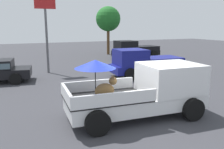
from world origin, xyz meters
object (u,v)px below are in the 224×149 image
Objects in this scene: pickup_truck_far at (134,50)px; motel_sign at (46,19)px; pickup_truck_red at (144,63)px; pickup_truck_main at (146,90)px.

pickup_truck_far is 0.91× the size of motel_sign.
pickup_truck_red is at bearing -33.50° from motel_sign.
pickup_truck_far is at bearing 66.44° from pickup_truck_main.
motel_sign reaches higher than pickup_truck_far.
pickup_truck_red is (3.72, 6.11, -0.10)m from pickup_truck_main.
pickup_truck_main is at bearing -79.17° from motel_sign.
pickup_truck_red is at bearing 64.23° from pickup_truck_far.
motel_sign reaches higher than pickup_truck_main.
pickup_truck_far is (3.75, 7.89, 0.00)m from pickup_truck_red.
pickup_truck_main is 1.05× the size of pickup_truck_red.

